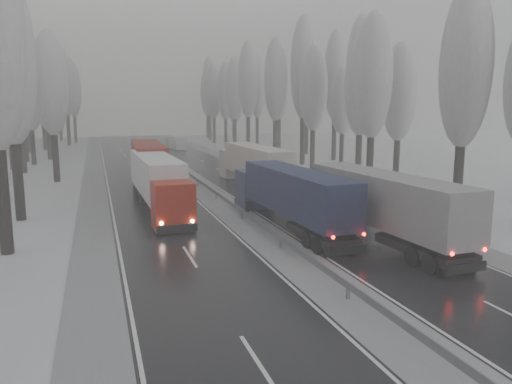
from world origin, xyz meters
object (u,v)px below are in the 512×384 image
truck_cream_box (253,163)px  truck_blue_box (289,193)px  truck_red_white (158,180)px  truck_red_red (149,163)px  truck_grey_tarp (373,200)px  box_truck_distant (176,143)px

truck_cream_box → truck_blue_box: bearing=-101.4°
truck_blue_box → truck_red_white: 11.19m
truck_red_red → truck_cream_box: bearing=-10.1°
truck_cream_box → truck_red_white: truck_red_white is taller
truck_blue_box → truck_cream_box: size_ratio=0.95×
truck_grey_tarp → box_truck_distant: size_ratio=2.38×
truck_blue_box → box_truck_distant: (2.54, 64.47, -1.06)m
box_truck_distant → truck_cream_box: bearing=-97.4°
truck_cream_box → truck_red_white: 13.84m
truck_grey_tarp → truck_blue_box: 5.81m
truck_red_red → truck_grey_tarp: bearing=-63.5°
truck_blue_box → box_truck_distant: bearing=85.2°
box_truck_distant → truck_red_red: bearing=-109.9°
truck_blue_box → box_truck_distant: 64.53m
box_truck_distant → truck_red_red: (-9.73, -45.20, 1.32)m
truck_red_white → truck_red_red: size_ratio=0.95×
truck_red_red → truck_red_white: bearing=-90.5°
truck_red_white → truck_red_red: truck_red_red is taller
truck_blue_box → truck_red_red: size_ratio=0.90×
truck_red_white → truck_red_red: bearing=86.3°
box_truck_distant → truck_red_red: 46.25m
truck_grey_tarp → truck_red_red: size_ratio=0.94×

